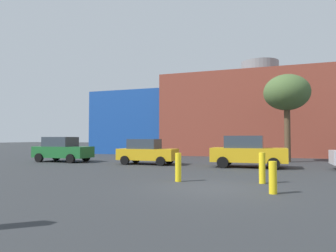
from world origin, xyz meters
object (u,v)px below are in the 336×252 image
at_px(parked_car_1, 147,152).
at_px(bollard_yellow_0, 178,167).
at_px(bare_tree_0, 287,93).
at_px(parked_car_0, 62,149).
at_px(parked_car_2, 247,152).
at_px(bollard_yellow_1, 262,168).
at_px(bollard_yellow_2, 273,177).

height_order(parked_car_1, bollard_yellow_0, parked_car_1).
height_order(bare_tree_0, bollard_yellow_0, bare_tree_0).
bearing_deg(bollard_yellow_0, parked_car_0, 147.75).
bearing_deg(parked_car_2, bollard_yellow_1, -80.84).
bearing_deg(bollard_yellow_2, bollard_yellow_0, 155.79).
bearing_deg(parked_car_2, bare_tree_0, 63.93).
distance_m(parked_car_0, parked_car_1, 6.66).
bearing_deg(bollard_yellow_1, bare_tree_0, 82.98).
xyz_separation_m(parked_car_1, bollard_yellow_2, (7.81, -8.50, -0.32)).
bearing_deg(parked_car_0, parked_car_1, 0.00).
xyz_separation_m(parked_car_2, bollard_yellow_0, (-2.12, -6.91, -0.36)).
distance_m(parked_car_0, bollard_yellow_1, 15.47).
bearing_deg(parked_car_2, bollard_yellow_0, -107.04).
height_order(parked_car_0, parked_car_2, parked_car_2).
distance_m(parked_car_0, parked_car_2, 13.07).
height_order(parked_car_0, bollard_yellow_0, parked_car_0).
distance_m(parked_car_1, bollard_yellow_0, 8.14).
bearing_deg(parked_car_2, parked_car_1, 180.00).
distance_m(parked_car_2, bare_tree_0, 6.81).
bearing_deg(parked_car_1, bare_tree_0, 29.26).
xyz_separation_m(bare_tree_0, bollard_yellow_2, (-1.02, -13.44, -4.43)).
distance_m(bollard_yellow_0, bollard_yellow_1, 3.19).
relative_size(parked_car_0, bollard_yellow_0, 3.69).
distance_m(parked_car_2, bollard_yellow_2, 8.62).
bearing_deg(parked_car_1, bollard_yellow_2, -47.40).
bearing_deg(parked_car_0, bare_tree_0, 17.71).
distance_m(parked_car_0, bare_tree_0, 16.76).
relative_size(parked_car_1, bollard_yellow_2, 3.82).
height_order(parked_car_1, bollard_yellow_2, parked_car_1).
bearing_deg(parked_car_1, parked_car_2, -0.00).
height_order(parked_car_1, bare_tree_0, bare_tree_0).
distance_m(parked_car_1, bollard_yellow_1, 9.79).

